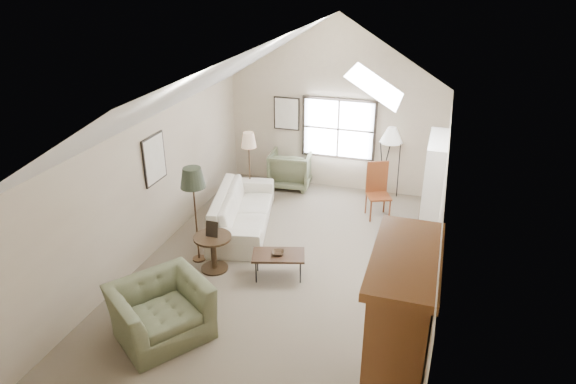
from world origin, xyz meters
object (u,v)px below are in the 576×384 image
(armoire, at_px, (398,338))
(sofa, at_px, (243,210))
(armchair_near, at_px, (161,311))
(side_chair, at_px, (379,192))
(side_table, at_px, (214,253))
(armchair_far, at_px, (291,169))
(coffee_table, at_px, (279,265))

(armoire, relative_size, sofa, 0.83)
(armchair_near, height_order, side_chair, side_chair)
(armchair_near, xyz_separation_m, side_table, (-0.02, 1.81, -0.09))
(armoire, bearing_deg, sofa, 132.26)
(armchair_near, bearing_deg, armchair_far, 33.55)
(sofa, bearing_deg, armoire, -151.03)
(coffee_table, xyz_separation_m, side_table, (-1.16, -0.11, 0.10))
(side_chair, bearing_deg, coffee_table, -138.78)
(coffee_table, relative_size, side_table, 1.34)
(armoire, xyz_separation_m, coffee_table, (-2.20, 2.31, -0.87))
(armchair_far, height_order, coffee_table, armchair_far)
(armchair_near, height_order, side_table, armchair_near)
(armoire, distance_m, armchair_near, 3.43)
(side_chair, bearing_deg, armchair_near, -141.21)
(armoire, xyz_separation_m, armchair_near, (-3.34, 0.40, -0.68))
(armchair_near, bearing_deg, sofa, 37.61)
(armoire, relative_size, armchair_near, 1.72)
(armoire, height_order, armchair_far, armoire)
(armchair_near, xyz_separation_m, coffee_table, (1.14, 1.91, -0.19))
(sofa, xyz_separation_m, coffee_table, (1.26, -1.49, -0.16))
(sofa, relative_size, coffee_table, 2.97)
(coffee_table, distance_m, side_chair, 3.07)
(armoire, relative_size, armchair_far, 2.27)
(armchair_far, xyz_separation_m, side_table, (-0.22, -3.89, -0.11))
(side_chair, bearing_deg, armchair_far, 131.62)
(armoire, bearing_deg, side_table, 146.71)
(armoire, bearing_deg, coffee_table, 133.57)
(sofa, bearing_deg, armchair_near, 168.69)
(armoire, distance_m, coffee_table, 3.31)
(sofa, xyz_separation_m, side_table, (0.10, -1.60, -0.05))
(sofa, bearing_deg, armchair_far, -21.37)
(armchair_far, distance_m, coffee_table, 3.90)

